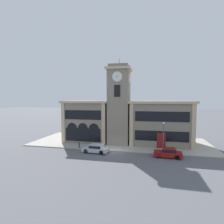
% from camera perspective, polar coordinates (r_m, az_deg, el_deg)
% --- Properties ---
extents(ground_plane, '(300.00, 300.00, 0.00)m').
position_cam_1_polar(ground_plane, '(30.72, 0.52, -12.78)').
color(ground_plane, '#56565B').
extents(sidewalk_kerb, '(35.62, 13.42, 0.15)m').
position_cam_1_polar(sidewalk_kerb, '(37.07, 2.63, -9.73)').
color(sidewalk_kerb, '#A39E93').
rests_on(sidewalk_kerb, ground_plane).
extents(clock_tower, '(4.77, 4.77, 16.85)m').
position_cam_1_polar(clock_tower, '(34.70, 2.31, 2.35)').
color(clock_tower, gray).
rests_on(clock_tower, ground_plane).
extents(town_hall_left_wing, '(9.81, 8.78, 8.66)m').
position_cam_1_polar(town_hall_left_wing, '(38.62, -7.33, -2.74)').
color(town_hall_left_wing, gray).
rests_on(town_hall_left_wing, ground_plane).
extents(town_hall_right_wing, '(12.18, 8.78, 8.63)m').
position_cam_1_polar(town_hall_right_wing, '(36.51, 15.44, -3.27)').
color(town_hall_right_wing, gray).
rests_on(town_hall_right_wing, ground_plane).
extents(parked_car_near, '(4.47, 2.08, 1.39)m').
position_cam_1_polar(parked_car_near, '(30.08, -5.35, -11.72)').
color(parked_car_near, '#B2B7C1').
rests_on(parked_car_near, ground_plane).
extents(parked_car_mid, '(4.25, 1.99, 1.44)m').
position_cam_1_polar(parked_car_mid, '(28.92, 17.85, -12.49)').
color(parked_car_mid, maroon).
rests_on(parked_car_mid, ground_plane).
extents(street_lamp, '(0.36, 0.36, 5.13)m').
position_cam_1_polar(street_lamp, '(29.81, 16.46, -6.40)').
color(street_lamp, '#4C4C51').
rests_on(street_lamp, sidewalk_kerb).
extents(bollard, '(0.18, 0.18, 1.06)m').
position_cam_1_polar(bollard, '(32.71, -10.70, -10.59)').
color(bollard, black).
rests_on(bollard, sidewalk_kerb).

